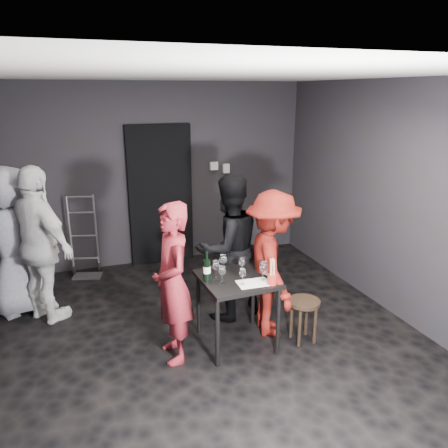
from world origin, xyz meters
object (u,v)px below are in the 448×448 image
object	(u,v)px
stool	(304,309)
bystander_cream	(38,230)
hand_truck	(86,261)
man_maroon	(272,260)
wine_bottle	(207,270)
woman_black	(229,239)
tasting_table	(237,286)
server_red	(172,279)
bystander_grey	(12,228)
breadstick_cup	(272,272)

from	to	relation	value
stool	bystander_cream	world-z (taller)	bystander_cream
hand_truck	bystander_cream	distance (m)	1.54
stool	man_maroon	distance (m)	0.60
wine_bottle	bystander_cream	bearing A→B (deg)	143.18
woman_black	wine_bottle	xyz separation A→B (m)	(-0.44, -0.57, -0.08)
tasting_table	server_red	bearing A→B (deg)	-178.26
server_red	woman_black	size ratio (longest dim) A/B	0.89
tasting_table	bystander_cream	world-z (taller)	bystander_cream
stool	bystander_grey	xyz separation A→B (m)	(-2.87, 1.71, 0.68)
stool	bystander_grey	bearing A→B (deg)	149.22
server_red	bystander_cream	xyz separation A→B (m)	(-1.22, 1.23, 0.24)
man_maroon	bystander_grey	world-z (taller)	bystander_grey
server_red	bystander_grey	bearing A→B (deg)	-137.37
tasting_table	woman_black	world-z (taller)	woman_black
bystander_cream	server_red	bearing A→B (deg)	-172.42
breadstick_cup	woman_black	bearing A→B (deg)	98.94
bystander_grey	woman_black	bearing A→B (deg)	128.91
woman_black	stool	bearing A→B (deg)	111.01
tasting_table	bystander_grey	world-z (taller)	bystander_grey
tasting_table	man_maroon	xyz separation A→B (m)	(0.44, 0.10, 0.19)
hand_truck	breadstick_cup	size ratio (longest dim) A/B	4.12
server_red	breadstick_cup	size ratio (longest dim) A/B	5.94
stool	bystander_grey	size ratio (longest dim) A/B	0.22
tasting_table	server_red	size ratio (longest dim) A/B	0.44
woman_black	breadstick_cup	distance (m)	0.88
hand_truck	tasting_table	xyz separation A→B (m)	(1.41, -2.38, 0.44)
bystander_grey	wine_bottle	size ratio (longest dim) A/B	6.81
hand_truck	server_red	bearing A→B (deg)	-57.53
breadstick_cup	stool	bearing A→B (deg)	9.94
hand_truck	man_maroon	size ratio (longest dim) A/B	0.70
bystander_cream	stool	bearing A→B (deg)	-155.74
stool	bystander_cream	xyz separation A→B (m)	(-2.57, 1.40, 0.72)
tasting_table	wine_bottle	size ratio (longest dim) A/B	2.44
bystander_cream	breadstick_cup	bearing A→B (deg)	-161.54
stool	wine_bottle	bearing A→B (deg)	167.58
man_maroon	bystander_cream	world-z (taller)	bystander_cream
hand_truck	breadstick_cup	distance (m)	3.20
man_maroon	woman_black	bearing A→B (deg)	42.91
tasting_table	stool	bearing A→B (deg)	-15.63
hand_truck	tasting_table	size ratio (longest dim) A/B	1.57
hand_truck	man_maroon	bearing A→B (deg)	-35.54
woman_black	breadstick_cup	xyz separation A→B (m)	(0.14, -0.86, -0.07)
bystander_grey	wine_bottle	distance (m)	2.41
tasting_table	woman_black	distance (m)	0.68
hand_truck	stool	world-z (taller)	hand_truck
breadstick_cup	bystander_cream	bearing A→B (deg)	145.62
server_red	woman_black	distance (m)	1.02
server_red	woman_black	world-z (taller)	woman_black
tasting_table	woman_black	xyz separation A→B (m)	(0.13, 0.60, 0.30)
bystander_grey	wine_bottle	world-z (taller)	bystander_grey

